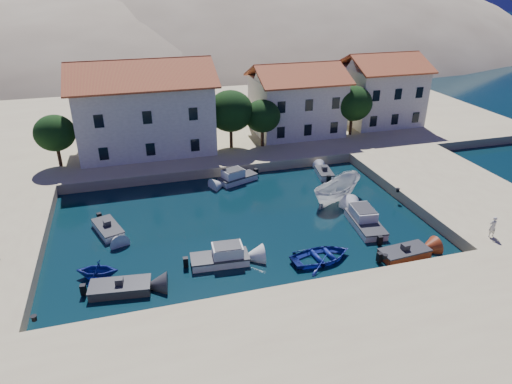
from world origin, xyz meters
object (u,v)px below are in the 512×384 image
building_left (144,105)px  cabin_cruiser_east (365,222)px  pedestrian (493,227)px  cabin_cruiser_south (220,258)px  boat_east (336,201)px  building_right (381,88)px  building_mid (296,98)px  rowboat_south (321,260)px

building_left → cabin_cruiser_east: building_left is taller
pedestrian → cabin_cruiser_south: bearing=-5.7°
building_left → boat_east: building_left is taller
building_right → building_left: bearing=-176.2°
building_mid → cabin_cruiser_south: (-14.75, -24.13, -4.75)m
building_mid → rowboat_south: size_ratio=2.30×
rowboat_south → boat_east: boat_east is taller
building_right → cabin_cruiser_east: size_ratio=1.89×
boat_east → building_mid: bearing=-36.9°
boat_east → pedestrian: pedestrian is taller
building_right → boat_east: building_right is taller
cabin_cruiser_south → cabin_cruiser_east: size_ratio=0.85×
building_right → cabin_cruiser_south: (-26.75, -25.13, -5.00)m
rowboat_south → boat_east: 9.92m
building_left → building_mid: 18.04m
cabin_cruiser_east → building_left: bearing=42.4°
building_right → rowboat_south: size_ratio=2.07×
cabin_cruiser_south → pedestrian: size_ratio=2.57×
building_mid → building_right: bearing=4.8°
cabin_cruiser_east → boat_east: bearing=8.2°
building_left → rowboat_south: 27.49m
building_left → boat_east: (15.54, -16.29, -5.94)m
building_right → cabin_cruiser_east: 27.82m
pedestrian → rowboat_south: bearing=-4.2°
boat_east → building_left: bearing=14.9°
cabin_cruiser_east → boat_east: cabin_cruiser_east is taller
boat_east → cabin_cruiser_east: bearing=153.5°
building_right → pedestrian: 29.76m
building_right → pedestrian: bearing=-103.4°
boat_east → pedestrian: 13.05m
boat_east → cabin_cruiser_south: bearing=90.4°
building_left → rowboat_south: building_left is taller
building_mid → cabin_cruiser_east: 22.96m
building_left → pedestrian: size_ratio=8.92×
cabin_cruiser_south → boat_east: size_ratio=0.71×
building_mid → building_right: building_right is taller
building_right → cabin_cruiser_east: (-14.27, -23.35, -5.00)m
building_mid → cabin_cruiser_east: building_mid is taller
cabin_cruiser_south → pedestrian: 20.27m
cabin_cruiser_south → pedestrian: pedestrian is taller
rowboat_south → building_left: bearing=16.6°
building_mid → pedestrian: (5.15, -27.73, -3.40)m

